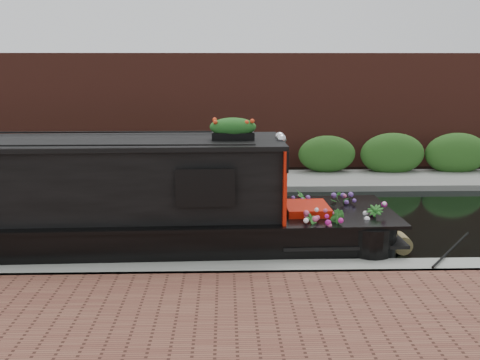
{
  "coord_description": "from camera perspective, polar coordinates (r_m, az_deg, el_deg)",
  "views": [
    {
      "loc": [
        1.25,
        -12.06,
        3.77
      ],
      "look_at": [
        1.57,
        -0.6,
        1.18
      ],
      "focal_mm": 40.0,
      "sensor_mm": 36.0,
      "label": 1
    }
  ],
  "objects": [
    {
      "name": "near_bank_coping",
      "position": [
        9.62,
        -9.12,
        -10.53
      ],
      "size": [
        40.0,
        0.6,
        0.5
      ],
      "primitive_type": "cube",
      "color": "gray",
      "rests_on": "ground"
    },
    {
      "name": "narrowboat",
      "position": [
        10.96,
        -19.03,
        -3.3
      ],
      "size": [
        12.64,
        2.53,
        2.94
      ],
      "rotation": [
        0.0,
        0.0,
        0.03
      ],
      "color": "black",
      "rests_on": "ground"
    },
    {
      "name": "far_brick_wall",
      "position": [
        19.66,
        -5.23,
        1.6
      ],
      "size": [
        40.0,
        1.0,
        8.0
      ],
      "primitive_type": "cube",
      "color": "#5C281F",
      "rests_on": "ground"
    },
    {
      "name": "far_hedge",
      "position": [
        17.61,
        -5.65,
        0.29
      ],
      "size": [
        40.0,
        1.1,
        2.8
      ],
      "primitive_type": "cube",
      "color": "#28571D",
      "rests_on": "ground"
    },
    {
      "name": "far_bank_path",
      "position": [
        16.74,
        -5.86,
        -0.38
      ],
      "size": [
        40.0,
        2.4,
        0.34
      ],
      "primitive_type": "cube",
      "color": "gray",
      "rests_on": "ground"
    },
    {
      "name": "rope_fender",
      "position": [
        11.22,
        16.74,
        -6.46
      ],
      "size": [
        0.37,
        0.41,
        0.37
      ],
      "primitive_type": "cylinder",
      "rotation": [
        1.57,
        0.0,
        0.0
      ],
      "color": "olive",
      "rests_on": "ground"
    },
    {
      "name": "ground",
      "position": [
        12.69,
        -7.22,
        -4.67
      ],
      "size": [
        80.0,
        80.0,
        0.0
      ],
      "primitive_type": "plane",
      "color": "black",
      "rests_on": "ground"
    }
  ]
}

